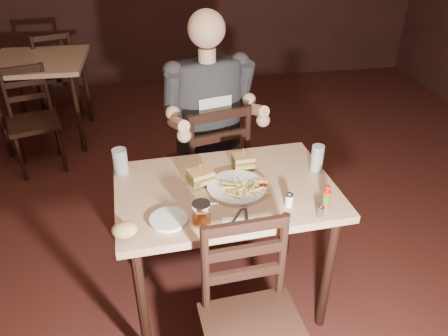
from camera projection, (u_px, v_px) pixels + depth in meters
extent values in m
plane|color=black|center=(219.00, 283.00, 2.62)|extent=(7.00, 7.00, 0.00)
cube|color=tan|center=(226.00, 191.00, 2.13)|extent=(1.10, 0.76, 0.04)
cylinder|color=black|center=(142.00, 306.00, 2.01)|extent=(0.05, 0.05, 0.73)
cylinder|color=black|center=(136.00, 229.00, 2.47)|extent=(0.05, 0.05, 0.73)
cylinder|color=black|center=(327.00, 274.00, 2.18)|extent=(0.05, 0.05, 0.73)
cylinder|color=black|center=(289.00, 208.00, 2.65)|extent=(0.05, 0.05, 0.73)
cube|color=tan|center=(38.00, 61.00, 3.82)|extent=(0.81, 0.81, 0.04)
cylinder|color=black|center=(1.00, 119.00, 3.71)|extent=(0.04, 0.04, 0.73)
cylinder|color=black|center=(19.00, 91.00, 4.25)|extent=(0.04, 0.04, 0.73)
cylinder|color=black|center=(78.00, 114.00, 3.79)|extent=(0.04, 0.04, 0.73)
cylinder|color=black|center=(87.00, 88.00, 4.33)|extent=(0.04, 0.04, 0.73)
cylinder|color=white|center=(237.00, 188.00, 2.10)|extent=(0.30, 0.30, 0.02)
ellipsoid|color=maroon|center=(263.00, 185.00, 2.09)|extent=(0.04, 0.04, 0.01)
cylinder|color=silver|center=(120.00, 161.00, 2.19)|extent=(0.08, 0.08, 0.14)
cylinder|color=silver|center=(317.00, 158.00, 2.21)|extent=(0.07, 0.07, 0.14)
cube|color=white|center=(237.00, 227.00, 1.86)|extent=(0.16, 0.16, 0.00)
cube|color=silver|center=(246.00, 213.00, 1.93)|extent=(0.04, 0.23, 0.01)
cube|color=silver|center=(238.00, 215.00, 1.92)|extent=(0.10, 0.15, 0.01)
cylinder|color=white|center=(169.00, 220.00, 1.89)|extent=(0.17, 0.17, 0.01)
ellipsoid|color=tan|center=(124.00, 230.00, 1.77)|extent=(0.11, 0.09, 0.06)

